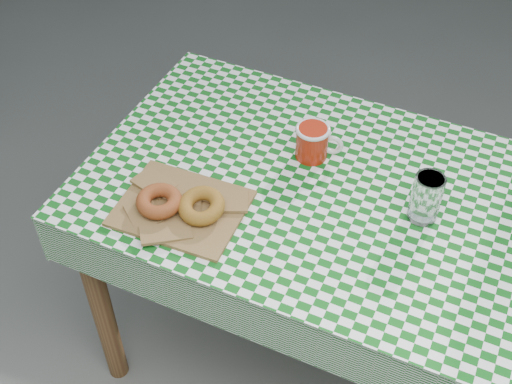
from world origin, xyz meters
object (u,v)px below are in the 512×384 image
coffee_mug (312,142)px  drinking_glass (426,198)px  table (306,280)px  paper_bag (181,207)px

coffee_mug → drinking_glass: drinking_glass is taller
table → drinking_glass: bearing=1.5°
paper_bag → drinking_glass: (0.55, 0.15, 0.05)m
table → coffee_mug: size_ratio=6.82×
paper_bag → drinking_glass: drinking_glass is taller
paper_bag → coffee_mug: (0.25, 0.28, 0.04)m
coffee_mug → drinking_glass: (0.30, -0.13, 0.02)m
coffee_mug → paper_bag: bearing=-137.1°
paper_bag → drinking_glass: size_ratio=2.34×
coffee_mug → drinking_glass: 0.33m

